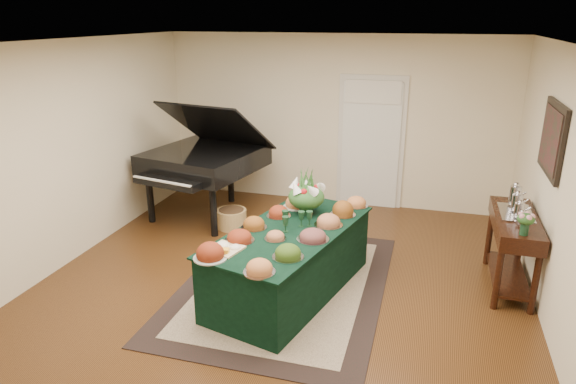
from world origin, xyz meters
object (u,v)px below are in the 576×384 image
(mahogany_sideboard, at_px, (514,233))
(floral_centerpiece, at_px, (306,192))
(buffet_table, at_px, (290,261))
(grand_piano, at_px, (204,159))

(mahogany_sideboard, bearing_deg, floral_centerpiece, -172.84)
(buffet_table, relative_size, grand_piano, 1.19)
(grand_piano, bearing_deg, mahogany_sideboard, -14.58)
(floral_centerpiece, relative_size, mahogany_sideboard, 0.34)
(buffet_table, bearing_deg, mahogany_sideboard, 18.95)
(grand_piano, relative_size, mahogany_sideboard, 1.54)
(grand_piano, xyz_separation_m, mahogany_sideboard, (4.24, -1.10, -0.23))
(buffet_table, height_order, grand_piano, grand_piano)
(buffet_table, distance_m, floral_centerpiece, 0.82)
(buffet_table, xyz_separation_m, grand_piano, (-1.88, 1.91, 0.52))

